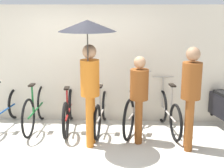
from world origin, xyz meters
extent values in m
plane|color=beige|center=(0.00, 0.00, 0.00)|extent=(30.00, 30.00, 0.00)
cube|color=beige|center=(0.00, 1.84, 1.20)|extent=(12.36, 0.12, 2.40)
torus|color=black|center=(-1.57, 1.85, 0.33)|extent=(0.12, 0.67, 0.67)
cylinder|color=#19478C|center=(-1.63, 1.31, 0.33)|extent=(0.15, 1.09, 0.04)
cylinder|color=#19478C|center=(-1.57, 1.85, 0.65)|extent=(0.04, 0.04, 0.64)
cylinder|color=#19478C|center=(-1.57, 1.85, 0.97)|extent=(0.44, 0.07, 0.03)
torus|color=black|center=(-0.98, 1.82, 0.37)|extent=(0.05, 0.74, 0.74)
torus|color=black|center=(-0.98, 0.83, 0.37)|extent=(0.05, 0.74, 0.74)
cylinder|color=#19662D|center=(-0.98, 1.33, 0.37)|extent=(0.04, 0.99, 0.04)
cylinder|color=#19662D|center=(-0.98, 1.16, 0.64)|extent=(0.04, 0.04, 0.54)
cube|color=black|center=(-0.98, 1.16, 0.92)|extent=(0.09, 0.20, 0.03)
cylinder|color=#19662D|center=(-0.98, 1.82, 0.68)|extent=(0.04, 0.04, 0.62)
cylinder|color=#19662D|center=(-0.98, 1.82, 0.99)|extent=(0.44, 0.03, 0.03)
torus|color=black|center=(-0.36, 1.83, 0.34)|extent=(0.11, 0.69, 0.69)
torus|color=black|center=(-0.29, 0.82, 0.34)|extent=(0.11, 0.69, 0.69)
cylinder|color=maroon|center=(-0.33, 1.33, 0.34)|extent=(0.11, 1.01, 0.04)
cylinder|color=maroon|center=(-0.31, 1.15, 0.60)|extent=(0.04, 0.04, 0.51)
cube|color=black|center=(-0.31, 1.15, 0.87)|extent=(0.10, 0.21, 0.03)
cylinder|color=maroon|center=(-0.36, 1.83, 0.68)|extent=(0.04, 0.04, 0.67)
cylinder|color=maroon|center=(-0.36, 1.83, 1.02)|extent=(0.44, 0.06, 0.03)
torus|color=black|center=(0.36, 1.83, 0.33)|extent=(0.10, 0.66, 0.65)
torus|color=black|center=(0.29, 0.80, 0.33)|extent=(0.10, 0.66, 0.65)
cylinder|color=#A59E93|center=(0.33, 1.32, 0.33)|extent=(0.11, 1.03, 0.04)
cylinder|color=#A59E93|center=(0.31, 1.14, 0.61)|extent=(0.04, 0.04, 0.57)
cube|color=black|center=(0.31, 1.14, 0.91)|extent=(0.10, 0.21, 0.03)
cylinder|color=#A59E93|center=(0.36, 1.83, 0.67)|extent=(0.04, 0.04, 0.69)
cylinder|color=#A59E93|center=(0.36, 1.83, 1.01)|extent=(0.44, 0.06, 0.03)
torus|color=black|center=(1.10, 1.76, 0.38)|extent=(0.24, 0.75, 0.77)
torus|color=black|center=(0.86, 0.81, 0.38)|extent=(0.24, 0.75, 0.77)
cylinder|color=#A59E93|center=(0.98, 1.28, 0.38)|extent=(0.28, 0.95, 0.04)
cylinder|color=#A59E93|center=(0.94, 1.12, 0.61)|extent=(0.04, 0.04, 0.45)
cube|color=black|center=(0.94, 1.12, 0.85)|extent=(0.14, 0.22, 0.03)
cylinder|color=#A59E93|center=(1.10, 1.76, 0.74)|extent=(0.04, 0.04, 0.71)
cylinder|color=#A59E93|center=(1.10, 1.76, 1.09)|extent=(0.43, 0.14, 0.03)
torus|color=black|center=(1.56, 1.76, 0.34)|extent=(0.15, 0.68, 0.68)
torus|color=black|center=(1.70, 0.81, 0.34)|extent=(0.15, 0.68, 0.68)
cylinder|color=#A59E93|center=(1.63, 1.28, 0.34)|extent=(0.18, 0.96, 0.04)
cylinder|color=#A59E93|center=(1.65, 1.12, 0.64)|extent=(0.04, 0.04, 0.60)
cube|color=black|center=(1.65, 1.12, 0.95)|extent=(0.12, 0.21, 0.03)
cylinder|color=#A59E93|center=(1.56, 1.76, 0.65)|extent=(0.04, 0.04, 0.62)
cylinder|color=#A59E93|center=(1.56, 1.76, 0.97)|extent=(0.44, 0.09, 0.03)
cylinder|color=#C66B1E|center=(0.20, 0.66, 0.45)|extent=(0.13, 0.13, 0.90)
cylinder|color=#C66B1E|center=(0.19, 0.48, 0.45)|extent=(0.13, 0.13, 0.90)
cylinder|color=#C66B1E|center=(0.20, 0.57, 1.20)|extent=(0.32, 0.32, 0.61)
sphere|color=tan|center=(0.20, 0.57, 1.64)|extent=(0.23, 0.23, 0.23)
cylinder|color=#332D28|center=(0.19, 0.43, 1.61)|extent=(0.02, 0.02, 0.74)
cone|color=black|center=(0.19, 0.43, 2.07)|extent=(0.92, 0.92, 0.18)
cylinder|color=brown|center=(1.03, 0.84, 0.39)|extent=(0.13, 0.13, 0.79)
cylinder|color=brown|center=(1.03, 0.66, 0.39)|extent=(0.13, 0.13, 0.79)
cylinder|color=brown|center=(1.03, 0.75, 1.05)|extent=(0.32, 0.32, 0.53)
sphere|color=tan|center=(1.03, 0.75, 1.44)|extent=(0.20, 0.20, 0.20)
cylinder|color=brown|center=(1.87, 0.58, 0.44)|extent=(0.13, 0.13, 0.89)
cylinder|color=brown|center=(1.85, 0.40, 0.44)|extent=(0.13, 0.13, 0.89)
cylinder|color=brown|center=(1.86, 0.49, 1.19)|extent=(0.32, 0.32, 0.60)
sphere|color=#997051|center=(1.86, 0.49, 1.63)|extent=(0.23, 0.23, 0.23)
torus|color=black|center=(2.54, 2.06, 0.38)|extent=(0.31, 0.76, 0.76)
cube|color=black|center=(2.73, 1.42, 0.46)|extent=(0.44, 0.77, 0.44)
cylinder|color=#B2B2B7|center=(2.54, 2.06, 0.93)|extent=(0.56, 0.20, 0.03)
camera|label=1|loc=(0.79, -4.48, 2.36)|focal=50.00mm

